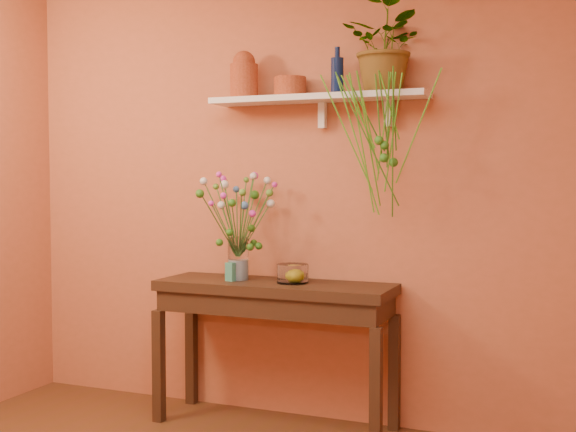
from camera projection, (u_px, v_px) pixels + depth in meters
room at (122, 209)px, 2.65m from camera, size 4.04×4.04×2.70m
sideboard at (274, 303)px, 4.37m from camera, size 1.40×0.45×0.85m
wall_shelf at (319, 99)px, 4.33m from camera, size 1.30×0.24×0.19m
terracotta_jug at (244, 75)px, 4.48m from camera, size 0.19×0.19×0.28m
terracotta_pot at (290, 87)px, 4.42m from camera, size 0.21×0.21×0.12m
blue_bottle at (337, 75)px, 4.29m from camera, size 0.09×0.09×0.27m
spider_plant at (388, 46)px, 4.14m from camera, size 0.58×0.54×0.51m
plant_fronds at (380, 138)px, 4.02m from camera, size 0.67×0.38×0.78m
glass_vase at (238, 262)px, 4.45m from camera, size 0.12×0.12×0.25m
bouquet at (240, 205)px, 4.43m from camera, size 0.44×0.48×0.51m
glass_bowl at (293, 274)px, 4.32m from camera, size 0.18×0.18×0.11m
lemon at (294, 275)px, 4.32m from camera, size 0.08×0.08×0.08m
carton at (231, 272)px, 4.40m from camera, size 0.06×0.05×0.11m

